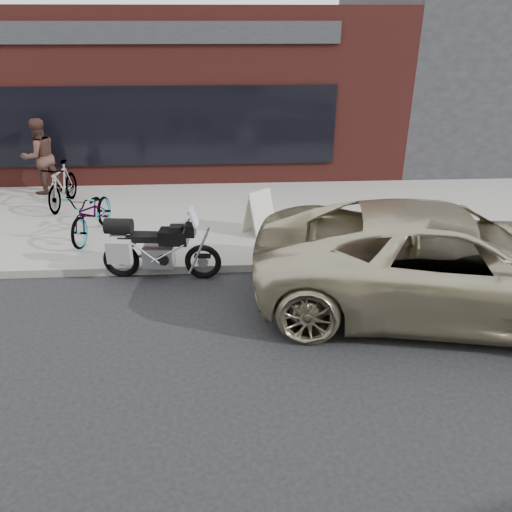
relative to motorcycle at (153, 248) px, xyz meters
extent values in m
plane|color=black|center=(1.16, -3.89, -0.58)|extent=(120.00, 120.00, 0.00)
cube|color=gray|center=(1.16, 3.11, -0.50)|extent=(44.00, 6.00, 0.15)
cube|color=#58211C|center=(-0.84, 10.11, 1.67)|extent=(14.00, 10.00, 4.50)
cube|color=black|center=(-0.84, 5.08, 1.12)|extent=(10.00, 0.08, 2.00)
cube|color=#27272C|center=(-0.84, 5.08, 3.32)|extent=(10.00, 0.08, 0.50)
cube|color=#27272C|center=(11.16, 10.11, 2.42)|extent=(10.00, 10.00, 6.00)
torus|color=black|center=(-0.58, 0.08, -0.26)|extent=(0.66, 0.17, 0.65)
torus|color=black|center=(0.87, -0.07, -0.26)|extent=(0.66, 0.17, 0.65)
cube|color=#B7B7BC|center=(0.09, 0.01, -0.17)|extent=(0.56, 0.35, 0.37)
cube|color=black|center=(0.38, -0.02, 0.22)|extent=(0.52, 0.36, 0.25)
cube|color=black|center=(-0.10, 0.03, 0.20)|extent=(0.56, 0.33, 0.12)
cube|color=black|center=(-0.44, 0.07, 0.12)|extent=(0.31, 0.24, 0.14)
cube|color=black|center=(0.67, -0.05, 0.35)|extent=(0.20, 0.25, 0.21)
cube|color=silver|center=(0.74, -0.05, 0.59)|extent=(0.17, 0.30, 0.33)
cylinder|color=black|center=(0.61, -0.04, 0.42)|extent=(0.10, 0.68, 0.03)
cube|color=#B7B7BC|center=(-0.56, 0.08, 0.26)|extent=(0.30, 0.32, 0.03)
cube|color=gray|center=(-0.54, -0.18, 0.03)|extent=(0.42, 0.22, 0.39)
cylinder|color=black|center=(-0.56, 0.08, 0.40)|extent=(0.49, 0.32, 0.27)
cylinder|color=#B7B7BC|center=(-0.28, 0.21, -0.24)|extent=(0.55, 0.13, 0.19)
imported|color=#B9AF90|center=(4.66, -1.29, 0.24)|extent=(6.28, 3.75, 1.63)
imported|color=gray|center=(-1.42, 1.64, 0.06)|extent=(0.95, 1.94, 0.97)
imported|color=gray|center=(-2.54, 3.50, 0.10)|extent=(0.62, 1.77, 1.04)
cube|color=beige|center=(2.04, 1.55, 0.02)|extent=(0.61, 0.57, 0.90)
cube|color=beige|center=(1.89, 1.73, 0.02)|extent=(0.61, 0.57, 0.90)
imported|color=#482D26|center=(-3.34, 4.61, 0.51)|extent=(1.15, 1.13, 1.87)
camera|label=1|loc=(1.34, -8.00, 3.63)|focal=35.00mm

